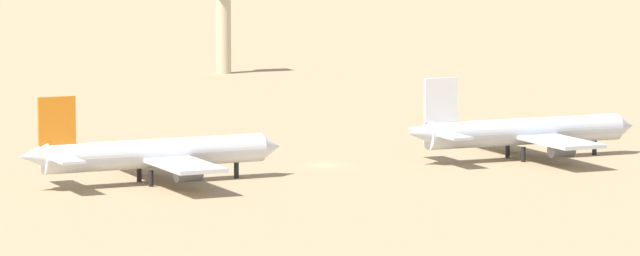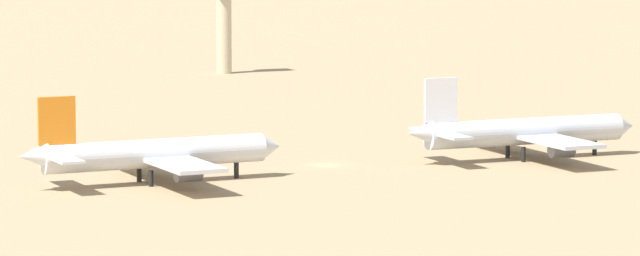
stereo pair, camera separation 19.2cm
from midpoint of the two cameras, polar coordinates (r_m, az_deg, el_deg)
name	(u,v)px [view 2 (the right image)]	position (r m, az deg, el deg)	size (l,w,h in m)	color
ground	(327,165)	(252.72, 0.24, -1.15)	(4000.00, 4000.00, 0.00)	#9E8460
parked_jet_orange_3	(152,154)	(236.40, -5.12, -0.79)	(35.18, 29.56, 11.63)	silver
parked_jet_white_4	(522,132)	(259.57, 6.22, -0.11)	(35.67, 29.83, 11.82)	silver
control_tower	(224,9)	(391.94, -2.94, 3.66)	(5.20, 5.20, 22.54)	#C6B793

